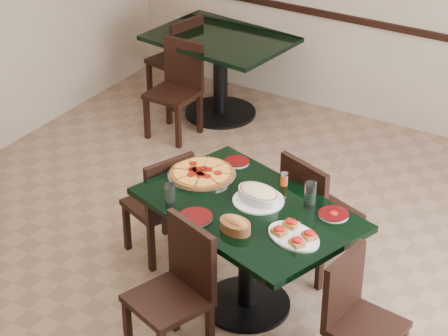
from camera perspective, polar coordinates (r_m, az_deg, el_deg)
The scene contains 20 objects.
floor at distance 5.90m, azimuth -0.54°, elevation -7.09°, with size 5.50×5.50×0.00m, color brown.
main_table at distance 5.31m, azimuth 1.56°, elevation -4.20°, with size 1.49×1.19×0.75m.
back_table at distance 7.79m, azimuth -0.24°, elevation 7.02°, with size 1.28×0.99×0.75m.
chair_far at distance 5.70m, azimuth 5.89°, elevation -2.76°, with size 0.52×0.52×0.87m.
chair_near at distance 5.03m, azimuth -3.00°, elevation -7.68°, with size 0.51×0.51×0.86m.
chair_right at distance 4.94m, azimuth 8.62°, elevation -9.40°, with size 0.42×0.42×0.80m.
chair_left at distance 5.85m, azimuth -4.02°, elevation -2.21°, with size 0.49×0.49×0.80m.
back_chair_near at distance 7.50m, azimuth -3.05°, elevation 5.51°, with size 0.39×0.39×0.83m.
back_chair_left at distance 8.05m, azimuth -2.92°, elevation 7.31°, with size 0.47×0.47×0.84m.
pepperoni_pizza at distance 5.52m, azimuth -1.46°, elevation -0.34°, with size 0.44×0.44×0.04m.
lasagna_casserole at distance 5.24m, azimuth 2.27°, elevation -1.77°, with size 0.31×0.31×0.09m.
bread_basket at distance 4.98m, azimuth 0.74°, elevation -3.73°, with size 0.22×0.17×0.09m.
bruschetta_platter at distance 4.94m, azimuth 4.59°, elevation -4.32°, with size 0.41×0.35×0.05m.
side_plate_near at distance 5.10m, azimuth -1.88°, elevation -3.22°, with size 0.20×0.20×0.02m.
side_plate_far_r at distance 5.17m, azimuth 7.18°, elevation -3.01°, with size 0.18×0.18×0.03m.
side_plate_far_l at distance 5.67m, azimuth 0.85°, elevation 0.41°, with size 0.16×0.16×0.02m.
napkin_setting at distance 5.12m, azimuth -1.97°, elevation -3.22°, with size 0.16×0.16×0.01m.
water_glass_a at distance 5.21m, azimuth 5.65°, elevation -1.74°, with size 0.07×0.07×0.16m, color silver.
water_glass_b at distance 5.21m, azimuth -3.55°, elevation -1.74°, with size 0.06×0.06×0.14m, color silver.
pepper_shaker at distance 5.42m, azimuth 3.95°, elevation -0.71°, with size 0.05×0.05×0.08m.
Camera 1 is at (2.51, -4.00, 3.53)m, focal length 70.00 mm.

